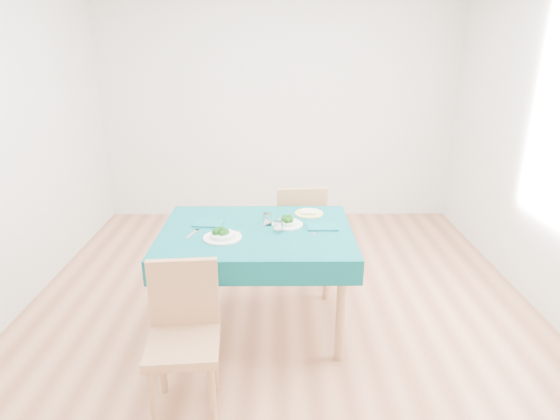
{
  "coord_description": "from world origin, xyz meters",
  "views": [
    {
      "loc": [
        -0.03,
        -3.1,
        1.95
      ],
      "look_at": [
        0.0,
        0.0,
        0.85
      ],
      "focal_mm": 30.0,
      "sensor_mm": 36.0,
      "label": 1
    }
  ],
  "objects_px": {
    "table": "(257,280)",
    "bowl_far": "(287,221)",
    "bowl_near": "(222,233)",
    "chair_far": "(299,219)",
    "side_plate": "(309,213)",
    "chair_near": "(182,336)"
  },
  "relations": [
    {
      "from": "table",
      "to": "bowl_far",
      "type": "xyz_separation_m",
      "value": [
        0.21,
        0.08,
        0.41
      ]
    },
    {
      "from": "bowl_near",
      "to": "bowl_far",
      "type": "relative_size",
      "value": 1.16
    },
    {
      "from": "chair_far",
      "to": "side_plate",
      "type": "height_order",
      "value": "chair_far"
    },
    {
      "from": "bowl_near",
      "to": "table",
      "type": "bearing_deg",
      "value": 34.01
    },
    {
      "from": "chair_near",
      "to": "bowl_near",
      "type": "distance_m",
      "value": 0.77
    },
    {
      "from": "table",
      "to": "chair_near",
      "type": "bearing_deg",
      "value": -114.0
    },
    {
      "from": "chair_far",
      "to": "bowl_far",
      "type": "xyz_separation_m",
      "value": [
        -0.12,
        -0.77,
        0.28
      ]
    },
    {
      "from": "chair_near",
      "to": "side_plate",
      "type": "relative_size",
      "value": 4.51
    },
    {
      "from": "bowl_near",
      "to": "bowl_far",
      "type": "distance_m",
      "value": 0.49
    },
    {
      "from": "bowl_near",
      "to": "chair_near",
      "type": "bearing_deg",
      "value": -102.63
    },
    {
      "from": "bowl_far",
      "to": "side_plate",
      "type": "distance_m",
      "value": 0.29
    },
    {
      "from": "bowl_far",
      "to": "chair_near",
      "type": "bearing_deg",
      "value": -122.53
    },
    {
      "from": "side_plate",
      "to": "chair_far",
      "type": "bearing_deg",
      "value": 95.22
    },
    {
      "from": "chair_near",
      "to": "bowl_near",
      "type": "xyz_separation_m",
      "value": [
        0.15,
        0.68,
        0.32
      ]
    },
    {
      "from": "bowl_near",
      "to": "side_plate",
      "type": "xyz_separation_m",
      "value": [
        0.6,
        0.46,
        -0.03
      ]
    },
    {
      "from": "side_plate",
      "to": "bowl_near",
      "type": "bearing_deg",
      "value": -142.39
    },
    {
      "from": "chair_near",
      "to": "side_plate",
      "type": "distance_m",
      "value": 1.39
    },
    {
      "from": "bowl_near",
      "to": "side_plate",
      "type": "distance_m",
      "value": 0.75
    },
    {
      "from": "table",
      "to": "bowl_near",
      "type": "xyz_separation_m",
      "value": [
        -0.21,
        -0.15,
        0.42
      ]
    },
    {
      "from": "chair_far",
      "to": "side_plate",
      "type": "relative_size",
      "value": 4.83
    },
    {
      "from": "table",
      "to": "side_plate",
      "type": "height_order",
      "value": "side_plate"
    },
    {
      "from": "table",
      "to": "bowl_far",
      "type": "bearing_deg",
      "value": 21.64
    }
  ]
}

